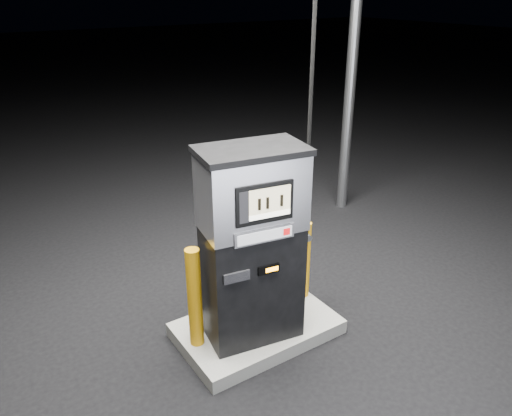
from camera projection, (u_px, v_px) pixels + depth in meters
ground at (257, 334)px, 5.23m from camera, size 80.00×80.00×0.00m
pump_island at (257, 328)px, 5.20m from camera, size 1.60×1.00×0.15m
fuel_dispenser at (252, 245)px, 4.62m from camera, size 1.11×0.72×4.01m
bollard_left at (195, 298)px, 4.67m from camera, size 0.17×0.17×1.03m
bollard_right at (305, 260)px, 5.44m from camera, size 0.12×0.12×0.90m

